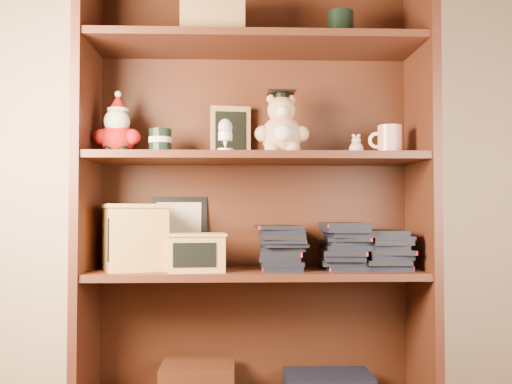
% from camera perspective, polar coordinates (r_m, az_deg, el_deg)
% --- Properties ---
extents(bookcase, '(1.20, 0.35, 1.60)m').
position_cam_1_polar(bookcase, '(2.14, -0.12, -1.15)').
color(bookcase, '#482114').
rests_on(bookcase, ground).
extents(shelf_lower, '(1.14, 0.33, 0.02)m').
position_cam_1_polar(shelf_lower, '(2.10, -0.00, -7.74)').
color(shelf_lower, '#482114').
rests_on(shelf_lower, ground).
extents(shelf_upper, '(1.14, 0.33, 0.02)m').
position_cam_1_polar(shelf_upper, '(2.09, -0.00, 3.21)').
color(shelf_upper, '#482114').
rests_on(shelf_upper, ground).
extents(santa_plush, '(0.16, 0.12, 0.23)m').
position_cam_1_polar(santa_plush, '(2.14, -13.06, 5.75)').
color(santa_plush, '#A50F0F').
rests_on(santa_plush, shelf_upper).
extents(teachers_tin, '(0.08, 0.08, 0.09)m').
position_cam_1_polar(teachers_tin, '(2.11, -9.11, 4.77)').
color(teachers_tin, black).
rests_on(teachers_tin, shelf_upper).
extents(chalkboard_plaque, '(0.15, 0.09, 0.19)m').
position_cam_1_polar(chalkboard_plaque, '(2.22, -2.45, 5.64)').
color(chalkboard_plaque, '#9E7547').
rests_on(chalkboard_plaque, shelf_upper).
extents(egg_cup, '(0.05, 0.05, 0.12)m').
position_cam_1_polar(egg_cup, '(2.03, -2.95, 5.51)').
color(egg_cup, white).
rests_on(egg_cup, shelf_upper).
extents(grad_teddy_bear, '(0.19, 0.16, 0.23)m').
position_cam_1_polar(grad_teddy_bear, '(2.10, 2.46, 5.93)').
color(grad_teddy_bear, tan).
rests_on(grad_teddy_bear, shelf_upper).
extents(pink_figurine, '(0.05, 0.05, 0.08)m').
position_cam_1_polar(pink_figurine, '(2.14, 9.52, 4.25)').
color(pink_figurine, '#D4A4A4').
rests_on(pink_figurine, shelf_upper).
extents(teacher_mug, '(0.12, 0.08, 0.11)m').
position_cam_1_polar(teacher_mug, '(2.17, 12.57, 4.82)').
color(teacher_mug, silver).
rests_on(teacher_mug, shelf_upper).
extents(certificate_frame, '(0.21, 0.05, 0.26)m').
position_cam_1_polar(certificate_frame, '(2.23, -7.37, -3.73)').
color(certificate_frame, black).
rests_on(certificate_frame, shelf_lower).
extents(treats_box, '(0.26, 0.26, 0.23)m').
position_cam_1_polar(treats_box, '(2.11, -11.49, -4.18)').
color(treats_box, tan).
rests_on(treats_box, shelf_lower).
extents(pencils_box, '(0.21, 0.16, 0.13)m').
position_cam_1_polar(pencils_box, '(2.03, -5.75, -5.71)').
color(pencils_box, tan).
rests_on(pencils_box, shelf_lower).
extents(book_stack_left, '(0.14, 0.20, 0.16)m').
position_cam_1_polar(book_stack_left, '(2.09, 2.34, -5.21)').
color(book_stack_left, black).
rests_on(book_stack_left, shelf_lower).
extents(book_stack_mid, '(0.14, 0.20, 0.16)m').
position_cam_1_polar(book_stack_mid, '(2.12, 8.46, -5.14)').
color(book_stack_mid, black).
rests_on(book_stack_mid, shelf_lower).
extents(book_stack_right, '(0.14, 0.20, 0.13)m').
position_cam_1_polar(book_stack_right, '(2.15, 12.21, -5.50)').
color(book_stack_right, black).
rests_on(book_stack_right, shelf_lower).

